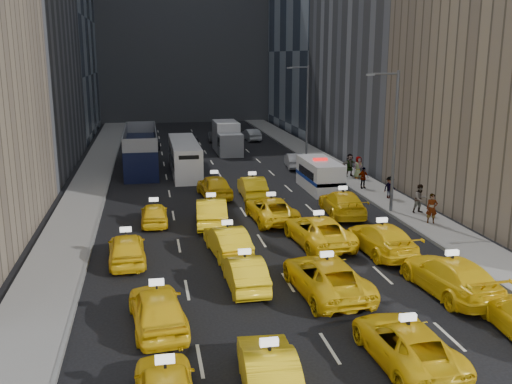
# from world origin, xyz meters

# --- Properties ---
(ground) EXTENTS (160.00, 160.00, 0.00)m
(ground) POSITION_xyz_m (0.00, 0.00, 0.00)
(ground) COLOR black
(ground) RESTS_ON ground
(sidewalk_west) EXTENTS (3.00, 90.00, 0.15)m
(sidewalk_west) POSITION_xyz_m (-10.50, 25.00, 0.07)
(sidewalk_west) COLOR gray
(sidewalk_west) RESTS_ON ground
(sidewalk_east) EXTENTS (3.00, 90.00, 0.15)m
(sidewalk_east) POSITION_xyz_m (10.50, 25.00, 0.07)
(sidewalk_east) COLOR gray
(sidewalk_east) RESTS_ON ground
(curb_west) EXTENTS (0.15, 90.00, 0.18)m
(curb_west) POSITION_xyz_m (-9.05, 25.00, 0.09)
(curb_west) COLOR slate
(curb_west) RESTS_ON ground
(curb_east) EXTENTS (0.15, 90.00, 0.18)m
(curb_east) POSITION_xyz_m (9.05, 25.00, 0.09)
(curb_east) COLOR slate
(curb_east) RESTS_ON ground
(streetlight_near) EXTENTS (2.15, 0.22, 9.00)m
(streetlight_near) POSITION_xyz_m (9.18, 12.00, 4.92)
(streetlight_near) COLOR #595B60
(streetlight_near) RESTS_ON ground
(streetlight_far) EXTENTS (2.15, 0.22, 9.00)m
(streetlight_far) POSITION_xyz_m (9.18, 32.00, 4.92)
(streetlight_far) COLOR #595B60
(streetlight_far) RESTS_ON ground
(taxi_1) EXTENTS (1.89, 4.61, 1.49)m
(taxi_1) POSITION_xyz_m (-2.65, -6.29, 0.74)
(taxi_1) COLOR yellow
(taxi_1) RESTS_ON ground
(taxi_2) EXTENTS (2.48, 5.05, 1.38)m
(taxi_2) POSITION_xyz_m (2.17, -5.34, 0.69)
(taxi_2) COLOR yellow
(taxi_2) RESTS_ON ground
(taxi_4) EXTENTS (2.36, 4.87, 1.60)m
(taxi_4) POSITION_xyz_m (-5.80, -1.37, 0.80)
(taxi_4) COLOR yellow
(taxi_4) RESTS_ON ground
(taxi_5) EXTENTS (1.57, 4.34, 1.42)m
(taxi_5) POSITION_xyz_m (-1.99, 1.83, 0.71)
(taxi_5) COLOR yellow
(taxi_5) RESTS_ON ground
(taxi_6) EXTENTS (2.93, 5.74, 1.55)m
(taxi_6) POSITION_xyz_m (1.28, 0.51, 0.78)
(taxi_6) COLOR yellow
(taxi_6) RESTS_ON ground
(taxi_7) EXTENTS (2.61, 5.69, 1.61)m
(taxi_7) POSITION_xyz_m (6.45, -0.47, 0.81)
(taxi_7) COLOR yellow
(taxi_7) RESTS_ON ground
(taxi_8) EXTENTS (1.98, 4.45, 1.49)m
(taxi_8) POSITION_xyz_m (-7.12, 5.88, 0.74)
(taxi_8) COLOR yellow
(taxi_8) RESTS_ON ground
(taxi_9) EXTENTS (2.06, 4.69, 1.50)m
(taxi_9) POSITION_xyz_m (-2.14, 6.11, 0.75)
(taxi_9) COLOR yellow
(taxi_9) RESTS_ON ground
(taxi_10) EXTENTS (2.94, 5.73, 1.55)m
(taxi_10) POSITION_xyz_m (2.85, 6.82, 0.77)
(taxi_10) COLOR yellow
(taxi_10) RESTS_ON ground
(taxi_11) EXTENTS (2.46, 5.42, 1.54)m
(taxi_11) POSITION_xyz_m (5.61, 4.92, 0.77)
(taxi_11) COLOR yellow
(taxi_11) RESTS_ON ground
(taxi_12) EXTENTS (1.58, 3.89, 1.32)m
(taxi_12) POSITION_xyz_m (-5.69, 12.24, 0.66)
(taxi_12) COLOR yellow
(taxi_12) RESTS_ON ground
(taxi_13) EXTENTS (2.14, 5.12, 1.64)m
(taxi_13) POSITION_xyz_m (-2.36, 11.47, 0.82)
(taxi_13) COLOR yellow
(taxi_13) RESTS_ON ground
(taxi_14) EXTENTS (2.70, 5.40, 1.47)m
(taxi_14) POSITION_xyz_m (1.33, 11.69, 0.74)
(taxi_14) COLOR yellow
(taxi_14) RESTS_ON ground
(taxi_15) EXTENTS (2.63, 5.52, 1.55)m
(taxi_15) POSITION_xyz_m (6.05, 12.11, 0.78)
(taxi_15) COLOR yellow
(taxi_15) RESTS_ON ground
(taxi_16) EXTENTS (2.38, 4.96, 1.63)m
(taxi_16) POSITION_xyz_m (-1.36, 18.29, 0.82)
(taxi_16) COLOR yellow
(taxi_16) RESTS_ON ground
(taxi_17) EXTENTS (1.71, 4.64, 1.52)m
(taxi_17) POSITION_xyz_m (1.30, 17.84, 0.76)
(taxi_17) COLOR yellow
(taxi_17) RESTS_ON ground
(nypd_van) EXTENTS (2.72, 5.86, 2.44)m
(nypd_van) POSITION_xyz_m (6.69, 19.06, 1.10)
(nypd_van) COLOR silver
(nypd_van) RESTS_ON ground
(double_decker) EXTENTS (4.28, 12.42, 3.54)m
(double_decker) POSITION_xyz_m (-6.51, 29.81, 1.76)
(double_decker) COLOR black
(double_decker) RESTS_ON ground
(city_bus) EXTENTS (3.11, 10.83, 2.76)m
(city_bus) POSITION_xyz_m (-2.85, 27.49, 1.36)
(city_bus) COLOR silver
(city_bus) RESTS_ON ground
(box_truck) EXTENTS (3.29, 7.17, 3.16)m
(box_truck) POSITION_xyz_m (2.24, 37.34, 1.55)
(box_truck) COLOR silver
(box_truck) RESTS_ON ground
(misc_car_0) EXTENTS (1.85, 4.18, 1.33)m
(misc_car_0) POSITION_xyz_m (7.01, 27.87, 0.67)
(misc_car_0) COLOR #A1A3A9
(misc_car_0) RESTS_ON ground
(misc_car_1) EXTENTS (2.66, 5.03, 1.35)m
(misc_car_1) POSITION_xyz_m (-5.87, 38.60, 0.67)
(misc_car_1) COLOR black
(misc_car_1) RESTS_ON ground
(misc_car_2) EXTENTS (2.43, 5.08, 1.43)m
(misc_car_2) POSITION_xyz_m (2.22, 45.93, 0.71)
(misc_car_2) COLOR gray
(misc_car_2) RESTS_ON ground
(misc_car_3) EXTENTS (2.24, 4.43, 1.45)m
(misc_car_3) POSITION_xyz_m (-1.37, 43.22, 0.72)
(misc_car_3) COLOR black
(misc_car_3) RESTS_ON ground
(misc_car_4) EXTENTS (1.83, 4.33, 1.39)m
(misc_car_4) POSITION_xyz_m (6.27, 45.39, 0.69)
(misc_car_4) COLOR #A0A4A8
(misc_car_4) RESTS_ON ground
(pedestrian_0) EXTENTS (0.75, 0.61, 1.79)m
(pedestrian_0) POSITION_xyz_m (10.50, 8.95, 1.05)
(pedestrian_0) COLOR gray
(pedestrian_0) RESTS_ON sidewalk_east
(pedestrian_1) EXTENTS (0.95, 0.60, 1.84)m
(pedestrian_1) POSITION_xyz_m (10.87, 11.19, 1.07)
(pedestrian_1) COLOR gray
(pedestrian_1) RESTS_ON sidewalk_east
(pedestrian_2) EXTENTS (1.08, 0.69, 1.54)m
(pedestrian_2) POSITION_xyz_m (10.57, 15.14, 0.92)
(pedestrian_2) COLOR gray
(pedestrian_2) RESTS_ON sidewalk_east
(pedestrian_3) EXTENTS (1.01, 0.60, 1.61)m
(pedestrian_3) POSITION_xyz_m (9.85, 18.36, 0.96)
(pedestrian_3) COLOR gray
(pedestrian_3) RESTS_ON sidewalk_east
(pedestrian_4) EXTENTS (0.97, 0.67, 1.80)m
(pedestrian_4) POSITION_xyz_m (10.81, 21.90, 1.05)
(pedestrian_4) COLOR gray
(pedestrian_4) RESTS_ON sidewalk_east
(pedestrian_5) EXTENTS (1.79, 0.73, 1.87)m
(pedestrian_5) POSITION_xyz_m (10.39, 22.74, 1.09)
(pedestrian_5) COLOR gray
(pedestrian_5) RESTS_ON sidewalk_east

